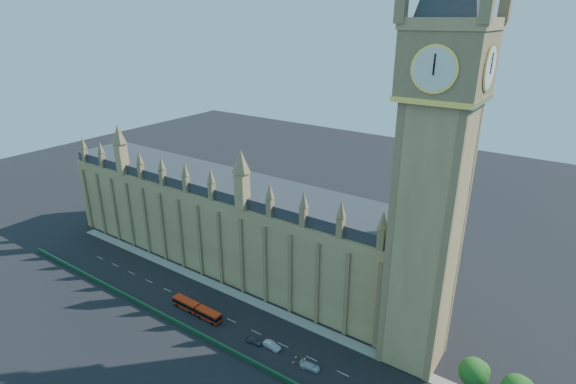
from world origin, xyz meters
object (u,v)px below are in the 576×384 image
Objects in this scene: car_grey at (254,341)px; car_silver at (272,345)px; car_white at (310,366)px; red_bus at (197,309)px.

car_silver reaches higher than car_grey.
car_white is at bearing -93.44° from car_grey.
car_silver is 0.99× the size of car_white.
car_silver is at bearing -82.89° from car_grey.
car_silver is at bearing 2.11° from red_bus.
red_bus is 3.50× the size of car_silver.
red_bus is 19.42m from car_grey.
car_silver is 10.82m from car_white.
car_silver is at bearing 79.47° from car_white.
red_bus is 3.46× the size of car_white.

